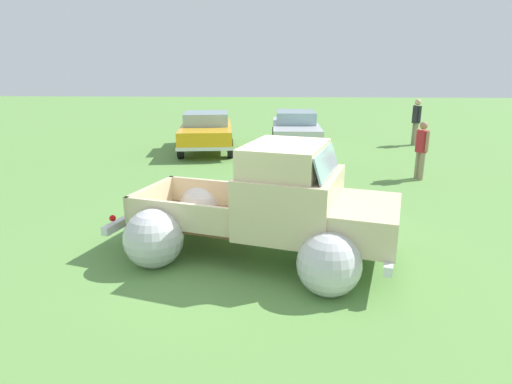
% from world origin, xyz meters
% --- Properties ---
extents(ground_plane, '(80.00, 80.00, 0.00)m').
position_xyz_m(ground_plane, '(0.00, 0.00, 0.00)').
color(ground_plane, '#609347').
extents(vintage_pickup_truck, '(4.97, 3.68, 1.96)m').
position_xyz_m(vintage_pickup_truck, '(0.37, -0.11, 0.76)').
color(vintage_pickup_truck, black).
rests_on(vintage_pickup_truck, ground).
extents(show_car_0, '(2.43, 4.45, 1.43)m').
position_xyz_m(show_car_0, '(-2.30, 9.34, 0.78)').
color(show_car_0, black).
rests_on(show_car_0, ground).
extents(show_car_1, '(1.83, 4.48, 1.43)m').
position_xyz_m(show_car_1, '(1.06, 9.99, 0.78)').
color(show_car_1, black).
rests_on(show_car_1, ground).
extents(spectator_0, '(0.41, 0.54, 1.84)m').
position_xyz_m(spectator_0, '(5.94, 11.01, 1.06)').
color(spectator_0, gray).
rests_on(spectator_0, ground).
extents(spectator_1, '(0.43, 0.53, 1.63)m').
position_xyz_m(spectator_1, '(4.40, 5.32, 0.92)').
color(spectator_1, gray).
rests_on(spectator_1, ground).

